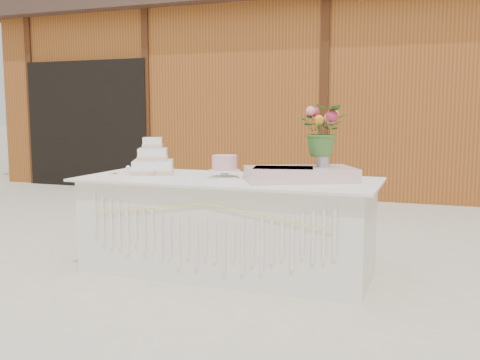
{
  "coord_description": "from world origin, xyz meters",
  "views": [
    {
      "loc": [
        1.55,
        -3.98,
        1.29
      ],
      "look_at": [
        0.0,
        0.3,
        0.72
      ],
      "focal_mm": 40.0,
      "sensor_mm": 36.0,
      "label": 1
    }
  ],
  "objects": [
    {
      "name": "barn",
      "position": [
        -0.01,
        5.99,
        1.68
      ],
      "size": [
        12.6,
        4.6,
        3.3
      ],
      "color": "brown",
      "rests_on": "ground"
    },
    {
      "name": "flower_vase",
      "position": [
        0.75,
        0.1,
        0.94
      ],
      "size": [
        0.1,
        0.1,
        0.14
      ],
      "primitive_type": "cylinder",
      "color": "#B8B8BD",
      "rests_on": "satin_runner"
    },
    {
      "name": "wedding_cake",
      "position": [
        -0.73,
        0.1,
        0.88
      ],
      "size": [
        0.46,
        0.46,
        0.31
      ],
      "rotation": [
        0.0,
        0.0,
        0.43
      ],
      "color": "white",
      "rests_on": "cake_table"
    },
    {
      "name": "satin_runner",
      "position": [
        0.59,
        0.03,
        0.82
      ],
      "size": [
        0.95,
        0.8,
        0.1
      ],
      "primitive_type": "cube",
      "rotation": [
        0.0,
        0.0,
        0.46
      ],
      "color": "beige",
      "rests_on": "cake_table"
    },
    {
      "name": "ground",
      "position": [
        0.0,
        0.0,
        0.0
      ],
      "size": [
        80.0,
        80.0,
        0.0
      ],
      "primitive_type": "plane",
      "color": "beige",
      "rests_on": "ground"
    },
    {
      "name": "cake_table",
      "position": [
        0.0,
        -0.0,
        0.39
      ],
      "size": [
        2.4,
        1.0,
        0.77
      ],
      "color": "silver",
      "rests_on": "ground"
    },
    {
      "name": "loose_flowers",
      "position": [
        -1.02,
        0.02,
        0.78
      ],
      "size": [
        0.24,
        0.36,
        0.02
      ],
      "primitive_type": null,
      "rotation": [
        0.0,
        0.0,
        -0.35
      ],
      "color": "#FB99BD",
      "rests_on": "cake_table"
    },
    {
      "name": "bouquet",
      "position": [
        0.75,
        0.1,
        1.21
      ],
      "size": [
        0.36,
        0.31,
        0.39
      ],
      "primitive_type": "imported",
      "rotation": [
        0.0,
        0.0,
        0.01
      ],
      "color": "#3B6829",
      "rests_on": "flower_vase"
    },
    {
      "name": "pink_cake_stand",
      "position": [
        -0.03,
        0.01,
        0.87
      ],
      "size": [
        0.26,
        0.26,
        0.18
      ],
      "color": "white",
      "rests_on": "cake_table"
    }
  ]
}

